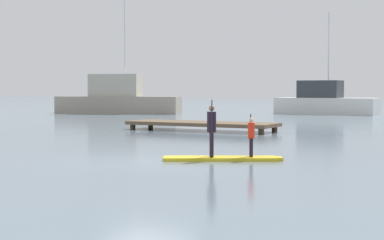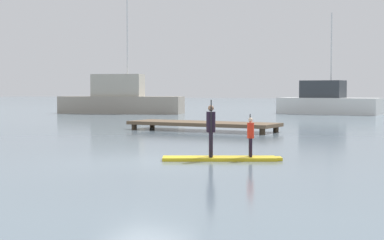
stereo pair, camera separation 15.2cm
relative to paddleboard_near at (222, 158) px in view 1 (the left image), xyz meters
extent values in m
plane|color=slate|center=(-1.84, -1.37, -0.05)|extent=(240.00, 240.00, 0.00)
cube|color=gold|center=(-0.07, -0.04, 0.00)|extent=(3.42, 2.37, 0.10)
cube|color=gold|center=(1.50, 0.83, 0.00)|extent=(0.48, 0.60, 0.09)
cylinder|color=black|center=(-0.37, -0.02, 0.43)|extent=(0.12, 0.12, 0.76)
cylinder|color=black|center=(-0.21, -0.31, 0.43)|extent=(0.12, 0.12, 0.76)
cylinder|color=black|center=(-0.29, -0.16, 1.12)|extent=(0.38, 0.38, 0.63)
sphere|color=#8C664C|center=(-0.29, -0.16, 1.54)|extent=(0.18, 0.18, 0.18)
cylinder|color=black|center=(-0.19, -0.35, 0.93)|extent=(0.03, 0.03, 1.75)
cube|color=black|center=(-0.19, -0.35, 0.14)|extent=(0.09, 0.14, 0.18)
cylinder|color=black|center=(0.71, 0.53, 0.34)|extent=(0.09, 0.09, 0.57)
cylinder|color=black|center=(0.83, 0.32, 0.34)|extent=(0.09, 0.09, 0.57)
cylinder|color=red|center=(0.77, 0.43, 0.86)|extent=(0.29, 0.29, 0.47)
sphere|color=beige|center=(0.77, 0.43, 1.18)|extent=(0.14, 0.14, 0.14)
cylinder|color=black|center=(0.68, 0.58, 0.70)|extent=(0.03, 0.03, 1.30)
cube|color=black|center=(0.68, 0.58, 0.14)|extent=(0.09, 0.14, 0.18)
cube|color=#9E9384|center=(-23.69, 28.04, 0.71)|extent=(11.34, 5.78, 1.53)
cube|color=#B2AD9E|center=(-23.97, 27.95, 2.47)|extent=(4.83, 3.18, 1.97)
cylinder|color=silver|center=(-23.11, 28.22, 7.11)|extent=(0.12, 0.12, 7.31)
cube|color=silver|center=(-7.03, 35.58, 0.66)|extent=(8.85, 3.13, 1.42)
cube|color=#33383D|center=(-7.60, 35.61, 2.12)|extent=(3.67, 2.25, 1.51)
cylinder|color=silver|center=(-6.89, 35.58, 5.79)|extent=(0.12, 0.12, 5.83)
cube|color=brown|center=(-6.70, 11.45, 0.32)|extent=(8.01, 2.40, 0.18)
cylinder|color=#473828|center=(-10.40, 10.55, 0.18)|extent=(0.28, 0.28, 0.46)
cylinder|color=#473828|center=(-10.40, 12.35, 0.18)|extent=(0.28, 0.28, 0.46)
cylinder|color=#473828|center=(-2.99, 10.55, 0.18)|extent=(0.28, 0.28, 0.46)
cylinder|color=#473828|center=(-2.99, 12.35, 0.18)|extent=(0.28, 0.28, 0.46)
camera|label=1|loc=(8.08, -16.89, 2.12)|focal=57.47mm
camera|label=2|loc=(8.22, -16.82, 2.12)|focal=57.47mm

